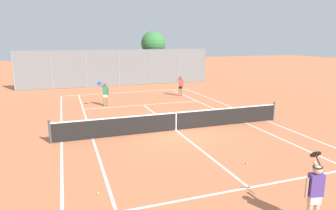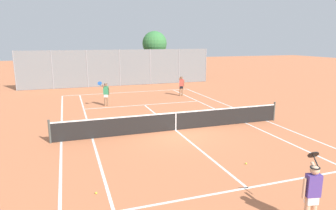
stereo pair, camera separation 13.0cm
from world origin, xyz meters
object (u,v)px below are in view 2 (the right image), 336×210
at_px(tennis_net, 176,121).
at_px(tree_behind_left, 155,44).
at_px(player_far_left, 106,93).
at_px(player_far_right, 181,85).
at_px(player_near_side, 312,192).
at_px(loose_tennis_ball_1, 246,163).
at_px(loose_tennis_ball_0, 96,193).

height_order(tennis_net, tree_behind_left, tree_behind_left).
distance_m(player_far_left, player_far_right, 6.59).
bearing_deg(player_far_left, player_near_side, -79.38).
relative_size(player_near_side, loose_tennis_ball_1, 26.88).
height_order(tennis_net, player_far_right, player_far_right).
distance_m(loose_tennis_ball_1, tree_behind_left, 23.52).
bearing_deg(loose_tennis_ball_1, player_far_left, 106.87).
bearing_deg(player_far_left, tree_behind_left, 58.39).
relative_size(tennis_net, loose_tennis_ball_1, 181.82).
bearing_deg(tennis_net, player_far_right, 66.92).
height_order(player_far_left, loose_tennis_ball_1, player_far_left).
relative_size(player_near_side, player_far_left, 1.00).
bearing_deg(tennis_net, tree_behind_left, 76.55).
bearing_deg(tree_behind_left, player_near_side, -98.54).
distance_m(player_near_side, tree_behind_left, 27.14).
bearing_deg(loose_tennis_ball_0, player_near_side, -34.46).
bearing_deg(player_near_side, player_far_left, 100.62).
height_order(player_near_side, player_far_right, player_near_side).
xyz_separation_m(player_far_left, loose_tennis_ball_0, (-1.91, -12.16, -0.89)).
bearing_deg(tree_behind_left, tennis_net, -103.45).
xyz_separation_m(loose_tennis_ball_1, tree_behind_left, (3.35, 22.94, 3.97)).
relative_size(player_far_right, loose_tennis_ball_0, 24.24).
distance_m(player_near_side, player_far_right, 17.67).
height_order(tennis_net, player_far_left, player_far_left).
relative_size(player_far_left, loose_tennis_ball_0, 26.88).
relative_size(tennis_net, tree_behind_left, 2.21).
relative_size(tennis_net, player_far_left, 6.76).
xyz_separation_m(player_near_side, loose_tennis_ball_1, (0.66, 3.73, -0.89)).
bearing_deg(loose_tennis_ball_0, player_far_right, 59.64).
bearing_deg(loose_tennis_ball_0, tree_behind_left, 69.34).
xyz_separation_m(player_near_side, player_far_right, (3.41, 17.33, -0.02)).
height_order(player_far_left, loose_tennis_ball_0, player_far_left).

